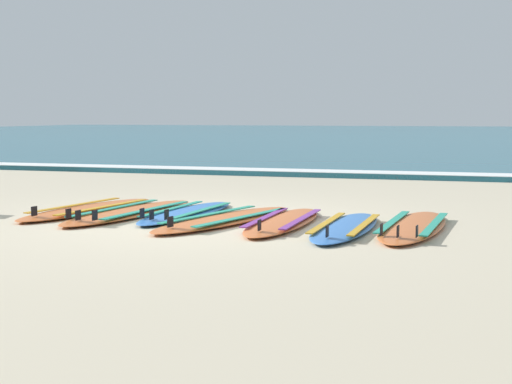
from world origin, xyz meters
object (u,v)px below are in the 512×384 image
surfboard_2 (187,213)px  surfboard_3 (226,219)px  surfboard_0 (89,209)px  surfboard_4 (283,221)px  surfboard_1 (131,212)px  surfboard_6 (413,226)px  surfboard_5 (346,227)px

surfboard_2 → surfboard_3: 0.74m
surfboard_0 → surfboard_4: size_ratio=1.10×
surfboard_3 → surfboard_2: bearing=148.9°
surfboard_2 → surfboard_1: bearing=-167.8°
surfboard_1 → surfboard_2: size_ratio=1.17×
surfboard_2 → surfboard_0: bearing=-178.1°
surfboard_4 → surfboard_0: bearing=172.7°
surfboard_1 → surfboard_3: 1.33m
surfboard_2 → surfboard_4: 1.36m
surfboard_0 → surfboard_6: bearing=-3.9°
surfboard_4 → surfboard_5: bearing=-15.7°
surfboard_1 → surfboard_5: size_ratio=1.18×
surfboard_1 → surfboard_4: 2.00m
surfboard_0 → surfboard_1: size_ratio=0.95×
surfboard_1 → surfboard_0: bearing=170.7°
surfboard_3 → surfboard_5: 1.42m
surfboard_2 → surfboard_4: same height
surfboard_6 → surfboard_1: bearing=177.1°
surfboard_2 → surfboard_5: bearing=-16.0°
surfboard_4 → surfboard_1: bearing=173.4°
surfboard_0 → surfboard_4: same height
surfboard_1 → surfboard_2: bearing=12.2°
surfboard_5 → surfboard_6: size_ratio=0.91×
surfboard_0 → surfboard_3: same height
surfboard_5 → surfboard_6: bearing=21.1°
surfboard_6 → surfboard_0: bearing=176.1°
surfboard_1 → surfboard_6: 3.41m
surfboard_2 → surfboard_5: size_ratio=1.01×
surfboard_0 → surfboard_4: 2.64m
surfboard_5 → surfboard_6: same height
surfboard_3 → surfboard_6: size_ratio=1.04×
surfboard_4 → surfboard_3: bearing=-179.7°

